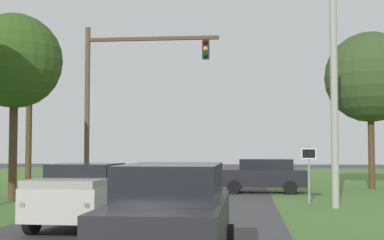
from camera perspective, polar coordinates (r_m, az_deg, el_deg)
ground_plane at (r=17.22m, az=-4.11°, el=-10.57°), size 120.00×120.00×0.00m
red_suv_near at (r=9.88m, az=-2.20°, el=-10.17°), size 2.18×4.75×1.98m
pickup_truck_lead at (r=15.96m, az=-11.02°, el=-7.66°), size 2.40×5.20×1.83m
traffic_light at (r=25.54m, az=-7.69°, el=3.56°), size 6.36×0.40×8.00m
keep_moving_sign at (r=22.79m, az=12.26°, el=-4.78°), size 0.60×0.09×2.40m
oak_tree_right at (r=31.99m, az=18.33°, el=4.31°), size 5.08×5.08×8.81m
crossing_suv_far at (r=27.79m, az=7.53°, el=-5.78°), size 4.49×2.19×1.72m
utility_pole_right at (r=21.41m, az=14.79°, el=4.43°), size 0.28×0.28×10.00m
extra_tree_1 at (r=25.04m, az=-18.26°, el=5.90°), size 4.16×4.16×8.19m
extra_tree_2 at (r=33.94m, az=-16.79°, el=4.93°), size 3.50×3.50×8.70m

